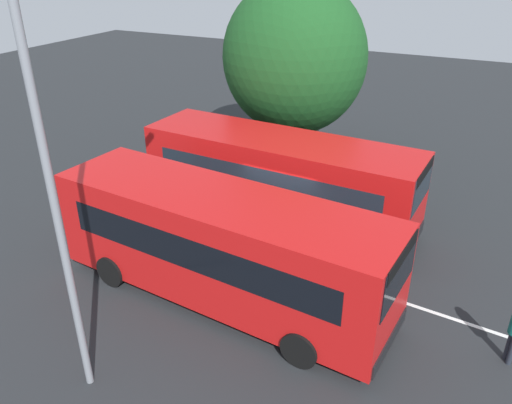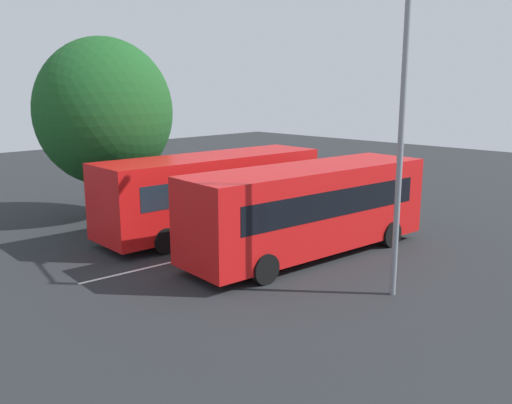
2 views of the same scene
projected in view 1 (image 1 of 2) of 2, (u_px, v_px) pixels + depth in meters
The scene contains 6 objects.
ground_plane at pixel (264, 256), 15.75m from camera, with size 69.69×69.69×0.00m, color #232628.
bus_far_left at pixel (222, 244), 13.23m from camera, with size 9.50×3.39×3.04m.
bus_center_left at pixel (280, 177), 17.02m from camera, with size 9.44×3.09×3.04m.
street_lamp at pixel (62, 175), 9.21m from camera, with size 0.74×2.72×8.56m.
depot_tree at pixel (294, 58), 20.35m from camera, with size 5.88×5.29×7.66m.
lane_stripe_outer_left at pixel (264, 256), 15.75m from camera, with size 14.28×0.12×0.01m, color silver.
Camera 1 is at (5.57, -12.04, 8.66)m, focal length 35.60 mm.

